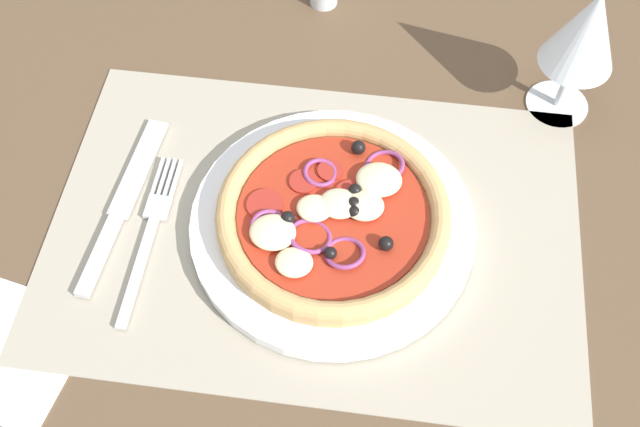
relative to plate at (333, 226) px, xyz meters
The scene contains 8 objects.
ground_plane 2.83cm from the plate, behind, with size 190.00×140.00×2.40cm, color brown.
placemat 1.91cm from the plate, behind, with size 48.92×33.63×0.40cm, color #A39984.
plate is the anchor object (origin of this frame).
pizza 1.79cm from the plate, 143.89° to the left, with size 21.18×21.18×2.67cm.
fork 16.74cm from the plate, behind, with size 2.23×18.01×0.44cm.
knife 19.91cm from the plate, behind, with size 3.55×20.07×0.62cm.
wine_glass 29.47cm from the plate, 40.70° to the left, with size 7.20×7.20×14.90cm.
napkin 30.21cm from the plate, 149.98° to the right, with size 12.69×11.42×0.36cm, color white.
Camera 1 is at (5.06, -34.58, 58.33)cm, focal length 40.99 mm.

